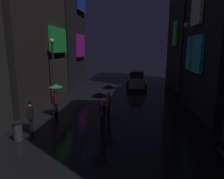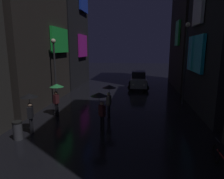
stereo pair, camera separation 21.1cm
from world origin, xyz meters
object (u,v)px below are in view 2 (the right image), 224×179
streetlamp_left_far (55,64)px  pedestrian_midstreet_centre_black (100,101)px  pedestrian_far_right_black (30,102)px  car_distant (138,80)px  bicycle_parked_at_storefront (222,160)px  pedestrian_foreground_left_green (57,91)px  trash_bin (18,130)px  streetlamp_right_far (186,55)px  pedestrian_midstreet_left_black (109,92)px

streetlamp_left_far → pedestrian_midstreet_centre_black: bearing=-46.3°
pedestrian_far_right_black → streetlamp_left_far: bearing=99.7°
car_distant → pedestrian_far_right_black: bearing=-113.1°
streetlamp_left_far → bicycle_parked_at_storefront: bearing=-38.5°
bicycle_parked_at_storefront → car_distant: bearing=101.9°
bicycle_parked_at_storefront → pedestrian_foreground_left_green: bearing=149.1°
bicycle_parked_at_storefront → trash_bin: size_ratio=1.96×
pedestrian_foreground_left_green → streetlamp_left_far: streetlamp_left_far is taller
pedestrian_foreground_left_green → bicycle_parked_at_storefront: (8.43, -5.05, -1.28)m
streetlamp_right_far → trash_bin: bearing=-140.2°
pedestrian_far_right_black → streetlamp_right_far: (9.07, 6.87, 2.21)m
pedestrian_far_right_black → streetlamp_left_far: 5.74m
pedestrian_midstreet_left_black → pedestrian_far_right_black: bearing=-140.9°
pedestrian_midstreet_left_black → trash_bin: (-3.93, -3.89, -1.20)m
pedestrian_midstreet_centre_black → pedestrian_far_right_black: size_ratio=1.00×
pedestrian_midstreet_centre_black → streetlamp_left_far: size_ratio=0.41×
car_distant → streetlamp_right_far: size_ratio=0.66×
pedestrian_midstreet_left_black → streetlamp_right_far: size_ratio=0.34×
streetlamp_right_far → pedestrian_foreground_left_green: bearing=-155.6°
pedestrian_foreground_left_green → pedestrian_far_right_black: size_ratio=1.00×
bicycle_parked_at_storefront → car_distant: size_ratio=0.44×
trash_bin → streetlamp_right_far: bearing=39.8°
car_distant → streetlamp_right_far: bearing=-59.3°
pedestrian_midstreet_left_black → bicycle_parked_at_storefront: (4.97, -5.20, -1.28)m
streetlamp_right_far → bicycle_parked_at_storefront: bearing=-92.5°
bicycle_parked_at_storefront → pedestrian_midstreet_centre_black: bearing=150.1°
pedestrian_foreground_left_green → streetlamp_right_far: (8.83, 4.01, 2.21)m
pedestrian_midstreet_left_black → car_distant: size_ratio=0.51×
pedestrian_midstreet_centre_black → car_distant: 12.32m
pedestrian_midstreet_centre_black → streetlamp_left_far: streetlamp_left_far is taller
pedestrian_midstreet_centre_black → pedestrian_midstreet_left_black: size_ratio=1.00×
bicycle_parked_at_storefront → car_distant: 15.43m
pedestrian_foreground_left_green → pedestrian_midstreet_centre_black: size_ratio=1.00×
car_distant → streetlamp_left_far: (-6.42, -7.46, 2.31)m
pedestrian_far_right_black → car_distant: 14.04m
pedestrian_midstreet_centre_black → trash_bin: (-3.79, -1.63, -1.20)m
bicycle_parked_at_storefront → streetlamp_right_far: (0.40, 9.06, 3.49)m
pedestrian_midstreet_left_black → trash_bin: pedestrian_midstreet_left_black is taller
pedestrian_far_right_black → pedestrian_midstreet_centre_black: bearing=11.9°
pedestrian_midstreet_centre_black → car_distant: (1.93, 12.15, -0.74)m
bicycle_parked_at_storefront → streetlamp_right_far: streetlamp_right_far is taller
bicycle_parked_at_storefront → streetlamp_left_far: 12.59m
pedestrian_midstreet_centre_black → pedestrian_midstreet_left_black: (0.14, 2.26, 0.00)m
pedestrian_far_right_black → bicycle_parked_at_storefront: (8.67, -2.19, -1.28)m
pedestrian_midstreet_left_black → bicycle_parked_at_storefront: size_ratio=1.16×
pedestrian_midstreet_centre_black → pedestrian_far_right_black: bearing=-168.1°
car_distant → trash_bin: car_distant is taller
pedestrian_far_right_black → car_distant: (5.49, 12.90, -0.74)m
streetlamp_right_far → streetlamp_left_far: bearing=-171.9°
pedestrian_far_right_black → bicycle_parked_at_storefront: pedestrian_far_right_black is taller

